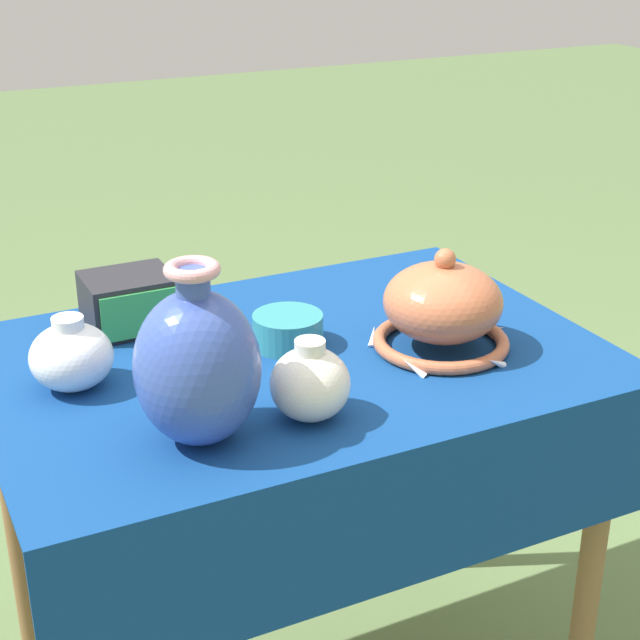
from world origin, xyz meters
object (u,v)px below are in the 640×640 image
object	(u,v)px
jar_round_porcelain	(71,356)
pot_squat_teal	(288,330)
vase_tall_bulbous	(197,366)
vase_dome_bell	(442,309)
mosaic_tile_box	(129,302)
jar_round_ivory	(310,383)

from	to	relation	value
jar_round_porcelain	pot_squat_teal	size ratio (longest dim) A/B	1.07
jar_round_porcelain	vase_tall_bulbous	bearing A→B (deg)	-62.62
jar_round_porcelain	pot_squat_teal	bearing A→B (deg)	-0.79
vase_tall_bulbous	jar_round_porcelain	world-z (taller)	vase_tall_bulbous
vase_dome_bell	mosaic_tile_box	xyz separation A→B (m)	(-0.44, 0.31, -0.02)
mosaic_tile_box	vase_dome_bell	bearing A→B (deg)	-34.88
mosaic_tile_box	jar_round_porcelain	world-z (taller)	jar_round_porcelain
jar_round_ivory	jar_round_porcelain	distance (m)	0.37
vase_tall_bulbous	pot_squat_teal	xyz separation A→B (m)	(0.23, 0.23, -0.09)
jar_round_ivory	pot_squat_teal	bearing A→B (deg)	73.01
jar_round_ivory	pot_squat_teal	distance (m)	0.25
vase_tall_bulbous	mosaic_tile_box	world-z (taller)	vase_tall_bulbous
pot_squat_teal	vase_tall_bulbous	bearing A→B (deg)	-135.79
vase_tall_bulbous	jar_round_porcelain	bearing A→B (deg)	117.38
vase_tall_bulbous	pot_squat_teal	world-z (taller)	vase_tall_bulbous
vase_dome_bell	jar_round_ivory	xyz separation A→B (m)	(-0.30, -0.12, -0.01)
vase_tall_bulbous	vase_dome_bell	xyz separation A→B (m)	(0.46, 0.11, -0.04)
vase_tall_bulbous	jar_round_ivory	distance (m)	0.17
jar_round_ivory	jar_round_porcelain	size ratio (longest dim) A/B	0.96
mosaic_tile_box	pot_squat_teal	distance (m)	0.28
mosaic_tile_box	jar_round_porcelain	bearing A→B (deg)	-127.57
jar_round_porcelain	pot_squat_teal	xyz separation A→B (m)	(0.35, -0.00, -0.02)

